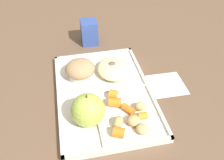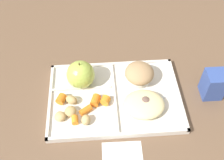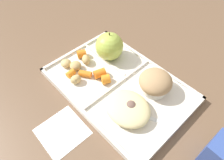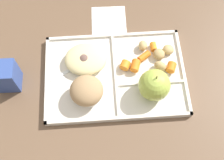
{
  "view_description": "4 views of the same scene",
  "coord_description": "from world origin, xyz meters",
  "px_view_note": "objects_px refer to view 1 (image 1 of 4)",
  "views": [
    {
      "loc": [
        -0.52,
        0.09,
        0.51
      ],
      "look_at": [
        0.02,
        -0.03,
        0.03
      ],
      "focal_mm": 39.61,
      "sensor_mm": 36.0,
      "label": 1
    },
    {
      "loc": [
        -0.04,
        -0.49,
        0.69
      ],
      "look_at": [
        -0.0,
        0.04,
        0.04
      ],
      "focal_mm": 43.96,
      "sensor_mm": 36.0,
      "label": 2
    },
    {
      "loc": [
        0.25,
        -0.26,
        0.47
      ],
      "look_at": [
        0.0,
        -0.03,
        0.06
      ],
      "focal_mm": 32.69,
      "sensor_mm": 36.0,
      "label": 3
    },
    {
      "loc": [
        0.04,
        0.38,
        0.79
      ],
      "look_at": [
        0.01,
        0.03,
        0.03
      ],
      "focal_mm": 48.41,
      "sensor_mm": 36.0,
      "label": 4
    }
  ],
  "objects_px": {
    "green_apple": "(88,110)",
    "milk_carton": "(88,32)",
    "plastic_fork": "(107,68)",
    "bran_muffin": "(80,70)",
    "lunch_tray": "(104,94)"
  },
  "relations": [
    {
      "from": "plastic_fork",
      "to": "green_apple",
      "type": "bearing_deg",
      "value": 157.04
    },
    {
      "from": "lunch_tray",
      "to": "plastic_fork",
      "type": "bearing_deg",
      "value": -15.54
    },
    {
      "from": "green_apple",
      "to": "milk_carton",
      "type": "xyz_separation_m",
      "value": [
        0.4,
        -0.05,
        -0.01
      ]
    },
    {
      "from": "bran_muffin",
      "to": "milk_carton",
      "type": "relative_size",
      "value": 0.99
    },
    {
      "from": "bran_muffin",
      "to": "milk_carton",
      "type": "bearing_deg",
      "value": -14.22
    },
    {
      "from": "lunch_tray",
      "to": "green_apple",
      "type": "distance_m",
      "value": 0.13
    },
    {
      "from": "green_apple",
      "to": "plastic_fork",
      "type": "xyz_separation_m",
      "value": [
        0.21,
        -0.09,
        -0.04
      ]
    },
    {
      "from": "green_apple",
      "to": "milk_carton",
      "type": "height_order",
      "value": "green_apple"
    },
    {
      "from": "lunch_tray",
      "to": "milk_carton",
      "type": "distance_m",
      "value": 0.3
    },
    {
      "from": "green_apple",
      "to": "bran_muffin",
      "type": "distance_m",
      "value": 0.18
    },
    {
      "from": "bran_muffin",
      "to": "milk_carton",
      "type": "xyz_separation_m",
      "value": [
        0.22,
        -0.05,
        0.0
      ]
    },
    {
      "from": "bran_muffin",
      "to": "plastic_fork",
      "type": "relative_size",
      "value": 0.66
    },
    {
      "from": "lunch_tray",
      "to": "milk_carton",
      "type": "height_order",
      "value": "milk_carton"
    },
    {
      "from": "bran_muffin",
      "to": "lunch_tray",
      "type": "bearing_deg",
      "value": -144.61
    },
    {
      "from": "green_apple",
      "to": "bran_muffin",
      "type": "relative_size",
      "value": 1.04
    }
  ]
}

